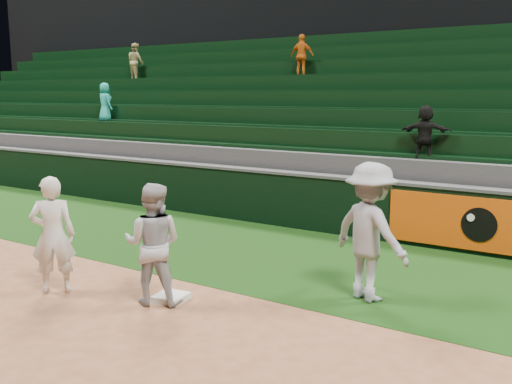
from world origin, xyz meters
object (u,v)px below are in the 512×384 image
(first_base, at_px, (171,298))
(baserunner, at_px, (153,244))
(base_coach, at_px, (370,232))
(first_baseman, at_px, (53,235))

(first_base, height_order, baserunner, baserunner)
(first_base, height_order, base_coach, base_coach)
(first_baseman, xyz_separation_m, baserunner, (1.57, 0.49, -0.02))
(first_baseman, relative_size, base_coach, 0.89)
(first_baseman, distance_m, baserunner, 1.65)
(first_base, distance_m, baserunner, 0.86)
(first_base, relative_size, baserunner, 0.25)
(base_coach, bearing_deg, first_base, 55.42)
(first_baseman, xyz_separation_m, base_coach, (4.10, 2.30, 0.12))
(first_base, xyz_separation_m, first_baseman, (-1.72, -0.67, 0.84))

